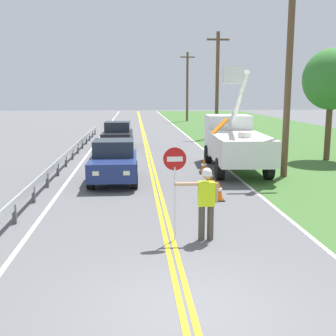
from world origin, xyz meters
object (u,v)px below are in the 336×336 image
(stop_sign_paddle, at_px, (175,173))
(oncoming_sedan_nearest, at_px, (114,162))
(oncoming_sedan_second, at_px, (118,135))
(utility_bucket_truck, at_px, (234,140))
(utility_pole_near, at_px, (289,71))
(flagger_worker, at_px, (206,199))
(utility_pole_mid, at_px, (217,83))
(utility_pole_far, at_px, (187,86))
(traffic_cone_lead, at_px, (218,191))
(traffic_cone_tail, at_px, (204,166))
(roadside_tree_verge, at_px, (332,80))
(traffic_cone_mid, at_px, (210,177))

(stop_sign_paddle, bearing_deg, oncoming_sedan_nearest, 104.12)
(oncoming_sedan_second, bearing_deg, utility_bucket_truck, -55.02)
(utility_bucket_truck, height_order, utility_pole_near, utility_pole_near)
(flagger_worker, xyz_separation_m, utility_pole_near, (4.76, 7.66, 3.43))
(utility_pole_mid, bearing_deg, oncoming_sedan_nearest, -114.15)
(utility_pole_far, relative_size, traffic_cone_lead, 12.13)
(oncoming_sedan_nearest, bearing_deg, traffic_cone_lead, -42.75)
(utility_bucket_truck, bearing_deg, utility_pole_far, 86.60)
(stop_sign_paddle, bearing_deg, utility_pole_near, 54.13)
(flagger_worker, distance_m, utility_bucket_truck, 10.16)
(oncoming_sedan_nearest, bearing_deg, stop_sign_paddle, -75.88)
(traffic_cone_tail, distance_m, roadside_tree_verge, 8.89)
(stop_sign_paddle, xyz_separation_m, roadside_tree_verge, (9.45, 11.93, 2.56))
(flagger_worker, relative_size, traffic_cone_mid, 2.61)
(utility_bucket_truck, distance_m, traffic_cone_mid, 4.10)
(utility_pole_near, relative_size, traffic_cone_mid, 12.27)
(utility_pole_near, height_order, traffic_cone_mid, utility_pole_near)
(traffic_cone_tail, height_order, roadside_tree_verge, roadside_tree_verge)
(flagger_worker, height_order, roadside_tree_verge, roadside_tree_verge)
(utility_bucket_truck, bearing_deg, traffic_cone_mid, -116.86)
(utility_pole_near, relative_size, traffic_cone_lead, 12.27)
(flagger_worker, xyz_separation_m, traffic_cone_mid, (1.22, 6.16, -0.71))
(utility_pole_mid, relative_size, traffic_cone_lead, 11.85)
(flagger_worker, height_order, traffic_cone_lead, flagger_worker)
(utility_pole_mid, bearing_deg, utility_pole_near, -90.71)
(utility_bucket_truck, height_order, roadside_tree_verge, roadside_tree_verge)
(flagger_worker, bearing_deg, traffic_cone_tail, 80.73)
(oncoming_sedan_nearest, distance_m, utility_pole_far, 37.23)
(oncoming_sedan_nearest, bearing_deg, oncoming_sedan_second, 91.30)
(traffic_cone_lead, relative_size, traffic_cone_tail, 1.00)
(utility_bucket_truck, bearing_deg, utility_pole_near, -49.31)
(utility_pole_near, distance_m, utility_pole_far, 35.80)
(flagger_worker, distance_m, utility_pole_near, 9.65)
(oncoming_sedan_nearest, relative_size, traffic_cone_mid, 5.88)
(oncoming_sedan_nearest, bearing_deg, utility_bucket_truck, 24.26)
(utility_pole_mid, bearing_deg, traffic_cone_lead, -100.86)
(utility_bucket_truck, bearing_deg, stop_sign_paddle, -111.32)
(stop_sign_paddle, relative_size, utility_bucket_truck, 0.34)
(flagger_worker, relative_size, utility_bucket_truck, 0.26)
(oncoming_sedan_nearest, bearing_deg, utility_pole_near, 3.74)
(stop_sign_paddle, bearing_deg, traffic_cone_lead, 63.85)
(utility_pole_mid, distance_m, traffic_cone_mid, 18.64)
(stop_sign_paddle, bearing_deg, flagger_worker, -1.34)
(oncoming_sedan_second, xyz_separation_m, traffic_cone_tail, (4.23, -9.37, -0.50))
(stop_sign_paddle, xyz_separation_m, oncoming_sedan_nearest, (-1.80, 7.16, -0.88))
(roadside_tree_verge, bearing_deg, stop_sign_paddle, -128.38)
(flagger_worker, xyz_separation_m, traffic_cone_lead, (1.09, 3.80, -0.71))
(utility_pole_near, bearing_deg, roadside_tree_verge, 47.53)
(utility_pole_far, bearing_deg, stop_sign_paddle, -97.58)
(oncoming_sedan_second, bearing_deg, stop_sign_paddle, -83.51)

